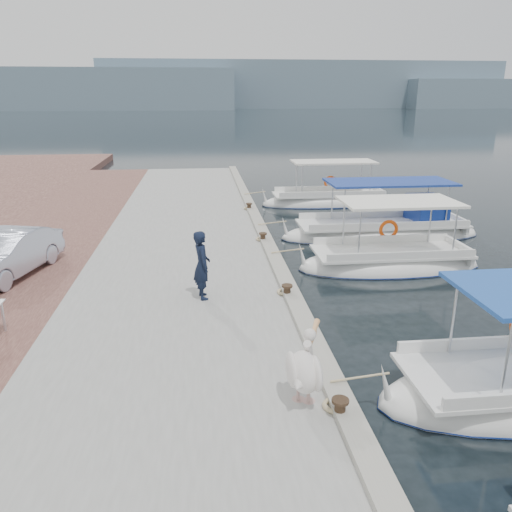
# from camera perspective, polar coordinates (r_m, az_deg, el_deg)

# --- Properties ---
(ground) EXTENTS (400.00, 400.00, 0.00)m
(ground) POSITION_cam_1_polar(r_m,az_deg,el_deg) (11.72, 6.46, -9.66)
(ground) COLOR black
(ground) RESTS_ON ground
(concrete_quay) EXTENTS (6.00, 40.00, 0.50)m
(concrete_quay) POSITION_cam_1_polar(r_m,az_deg,el_deg) (15.98, -8.02, -1.06)
(concrete_quay) COLOR gray
(concrete_quay) RESTS_ON ground
(quay_curb) EXTENTS (0.44, 40.00, 0.12)m
(quay_curb) POSITION_cam_1_polar(r_m,az_deg,el_deg) (16.02, 1.91, 0.34)
(quay_curb) COLOR gray
(quay_curb) RESTS_ON concrete_quay
(cobblestone_strip) EXTENTS (4.00, 40.00, 0.50)m
(cobblestone_strip) POSITION_cam_1_polar(r_m,az_deg,el_deg) (16.91, -25.20, -1.58)
(cobblestone_strip) COLOR brown
(cobblestone_strip) RESTS_ON ground
(distant_hills) EXTENTS (330.00, 60.00, 18.00)m
(distant_hills) POSITION_cam_1_polar(r_m,az_deg,el_deg) (214.02, 2.43, 18.58)
(distant_hills) COLOR slate
(distant_hills) RESTS_ON ground
(fishing_caique_c) EXTENTS (6.07, 2.31, 2.83)m
(fishing_caique_c) POSITION_cam_1_polar(r_m,az_deg,el_deg) (16.91, 15.01, -0.88)
(fishing_caique_c) COLOR white
(fishing_caique_c) RESTS_ON ground
(fishing_caique_d) EXTENTS (8.07, 2.36, 2.83)m
(fishing_caique_d) POSITION_cam_1_polar(r_m,az_deg,el_deg) (20.51, 14.36, 2.64)
(fishing_caique_d) COLOR white
(fishing_caique_d) RESTS_ON ground
(fishing_caique_e) EXTENTS (6.93, 2.02, 2.83)m
(fishing_caique_e) POSITION_cam_1_polar(r_m,az_deg,el_deg) (26.06, 8.28, 6.09)
(fishing_caique_e) COLOR white
(fishing_caique_e) RESTS_ON ground
(mooring_bollards) EXTENTS (0.28, 20.28, 0.33)m
(mooring_bollards) POSITION_cam_1_polar(r_m,az_deg,el_deg) (12.71, 3.57, -3.88)
(mooring_bollards) COLOR black
(mooring_bollards) RESTS_ON concrete_quay
(pelican) EXTENTS (0.88, 1.47, 1.16)m
(pelican) POSITION_cam_1_polar(r_m,az_deg,el_deg) (8.48, 5.56, -12.76)
(pelican) COLOR tan
(pelican) RESTS_ON concrete_quay
(fisherman) EXTENTS (0.53, 0.71, 1.75)m
(fisherman) POSITION_cam_1_polar(r_m,az_deg,el_deg) (12.48, -6.20, -1.03)
(fisherman) COLOR black
(fisherman) RESTS_ON concrete_quay
(parked_car) EXTENTS (2.29, 4.09, 1.28)m
(parked_car) POSITION_cam_1_polar(r_m,az_deg,el_deg) (15.65, -26.58, 0.17)
(parked_car) COLOR #B2B8CB
(parked_car) RESTS_ON cobblestone_strip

